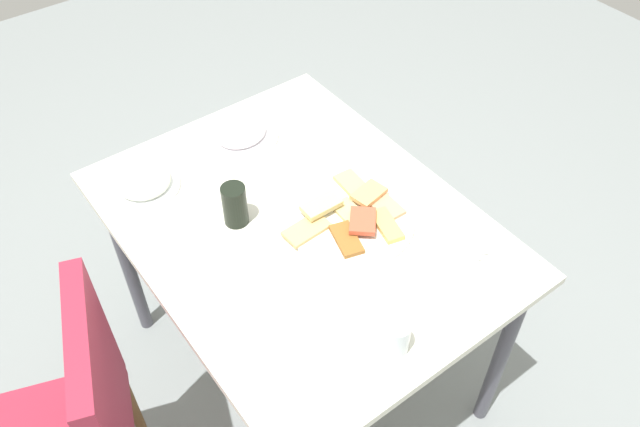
# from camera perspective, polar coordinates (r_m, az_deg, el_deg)

# --- Properties ---
(ground_plane) EXTENTS (6.00, 6.00, 0.00)m
(ground_plane) POSITION_cam_1_polar(r_m,az_deg,el_deg) (2.36, -1.36, -13.15)
(ground_plane) COLOR gray
(dining_table) EXTENTS (1.11, 0.85, 0.74)m
(dining_table) POSITION_cam_1_polar(r_m,az_deg,el_deg) (1.82, -1.71, -2.50)
(dining_table) COLOR silver
(dining_table) RESTS_ON ground_plane
(pide_platter) EXTENTS (0.35, 0.36, 0.04)m
(pide_platter) POSITION_cam_1_polar(r_m,az_deg,el_deg) (1.75, 2.73, -0.33)
(pide_platter) COLOR white
(pide_platter) RESTS_ON dining_table
(salad_plate_greens) EXTENTS (0.23, 0.23, 0.06)m
(salad_plate_greens) POSITION_cam_1_polar(r_m,az_deg,el_deg) (2.02, -6.93, 6.97)
(salad_plate_greens) COLOR white
(salad_plate_greens) RESTS_ON dining_table
(salad_plate_rice) EXTENTS (0.20, 0.20, 0.06)m
(salad_plate_rice) POSITION_cam_1_polar(r_m,az_deg,el_deg) (1.90, -15.15, 2.67)
(salad_plate_rice) COLOR white
(salad_plate_rice) RESTS_ON dining_table
(soda_can) EXTENTS (0.09, 0.09, 0.12)m
(soda_can) POSITION_cam_1_polar(r_m,az_deg,el_deg) (1.73, -7.46, 0.74)
(soda_can) COLOR black
(soda_can) RESTS_ON dining_table
(drinking_glass) EXTENTS (0.07, 0.07, 0.09)m
(drinking_glass) POSITION_cam_1_polar(r_m,az_deg,el_deg) (1.49, 6.61, -10.65)
(drinking_glass) COLOR silver
(drinking_glass) RESTS_ON dining_table
(paper_napkin) EXTENTS (0.15, 0.15, 0.00)m
(paper_napkin) POSITION_cam_1_polar(r_m,az_deg,el_deg) (1.77, 12.76, -1.75)
(paper_napkin) COLOR white
(paper_napkin) RESTS_ON dining_table
(fork) EXTENTS (0.17, 0.08, 0.00)m
(fork) POSITION_cam_1_polar(r_m,az_deg,el_deg) (1.78, 13.18, -1.40)
(fork) COLOR silver
(fork) RESTS_ON paper_napkin
(spoon) EXTENTS (0.17, 0.08, 0.00)m
(spoon) POSITION_cam_1_polar(r_m,az_deg,el_deg) (1.76, 12.37, -1.92)
(spoon) COLOR silver
(spoon) RESTS_ON paper_napkin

